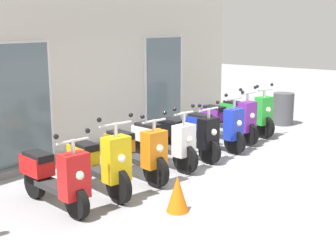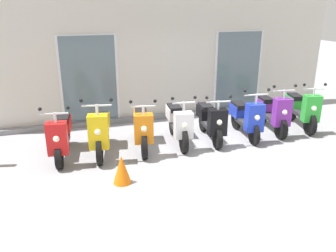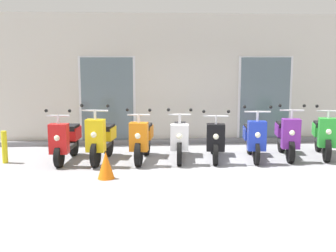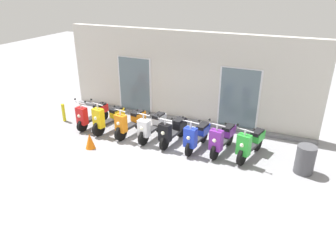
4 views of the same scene
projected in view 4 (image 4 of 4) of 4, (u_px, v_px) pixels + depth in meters
The scene contains 13 objects.
ground_plane at pixel (151, 152), 10.13m from camera, with size 40.00×40.00×0.00m, color #939399.
storefront_facade at pixel (185, 79), 11.91m from camera, with size 9.74×0.50×3.38m.
scooter_red at pixel (92, 114), 11.75m from camera, with size 0.60×1.56×1.21m.
scooter_yellow at pixel (108, 118), 11.37m from camera, with size 0.69×1.58×1.32m.
scooter_orange at pixel (130, 122), 11.08m from camera, with size 0.63×1.59×1.22m.
scooter_white at pixel (152, 126), 10.82m from camera, with size 0.56×1.61×1.21m.
scooter_black at pixel (173, 130), 10.53m from camera, with size 0.61×1.58×1.17m.
scooter_blue at pixel (197, 135), 10.13m from camera, with size 0.61×1.55×1.27m.
scooter_purple at pixel (222, 138), 9.95m from camera, with size 0.63×1.60×1.28m.
scooter_green at pixel (250, 143), 9.64m from camera, with size 0.74×1.63×1.25m.
traffic_cone at pixel (90, 141), 10.29m from camera, with size 0.32×0.32×0.52m, color orange.
curb_bollard at pixel (64, 113), 12.25m from camera, with size 0.12×0.12×0.70m, color yellow.
trash_bin at pixel (305, 160), 8.92m from camera, with size 0.53×0.53×0.83m, color #4C4C51.
Camera 4 is at (4.04, -7.90, 5.00)m, focal length 34.00 mm.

